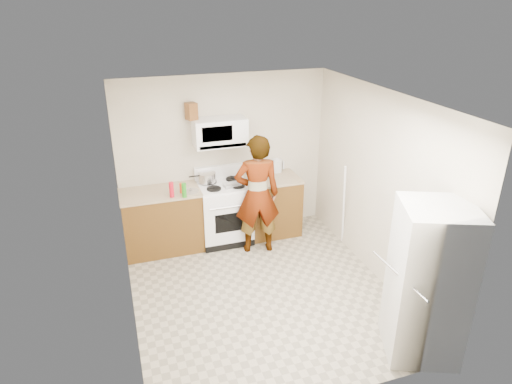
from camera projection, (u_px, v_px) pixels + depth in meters
name	position (u px, v px, depth m)	size (l,w,h in m)	color
floor	(262.00, 291.00, 5.90)	(3.60, 3.60, 0.00)	gray
back_wall	(224.00, 157.00, 6.96)	(3.20, 0.02, 2.50)	beige
right_wall	(379.00, 188.00, 5.85)	(0.02, 3.60, 2.50)	beige
cabinet_left	(162.00, 222.00, 6.72)	(1.12, 0.62, 0.90)	brown
counter_left	(160.00, 193.00, 6.53)	(1.14, 0.64, 0.04)	tan
cabinet_right	(272.00, 206.00, 7.21)	(0.80, 0.62, 0.90)	brown
counter_right	(272.00, 179.00, 7.02)	(0.82, 0.64, 0.04)	tan
gas_range	(224.00, 211.00, 6.97)	(0.76, 0.65, 1.13)	white
microwave	(220.00, 132.00, 6.59)	(0.76, 0.38, 0.40)	white
person	(257.00, 195.00, 6.52)	(0.65, 0.43, 1.78)	tan
fridge	(428.00, 282.00, 4.62)	(0.70, 0.70, 1.70)	white
kettle	(277.00, 166.00, 7.22)	(0.17, 0.17, 0.20)	silver
jug	(191.00, 111.00, 6.40)	(0.14, 0.14, 0.24)	brown
saucepan	(207.00, 178.00, 6.79)	(0.25, 0.25, 0.14)	silver
tray	(232.00, 185.00, 6.70)	(0.25, 0.16, 0.05)	white
bottle_spray	(171.00, 190.00, 6.31)	(0.06, 0.06, 0.22)	red
bottle_hot_sauce	(181.00, 188.00, 6.46)	(0.05, 0.05, 0.15)	red
bottle_green_cap	(184.00, 190.00, 6.31)	(0.06, 0.06, 0.21)	#1E7D16
pot_lid	(191.00, 191.00, 6.52)	(0.24, 0.24, 0.01)	white
broom	(344.00, 206.00, 6.71)	(0.03, 0.03, 1.34)	white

